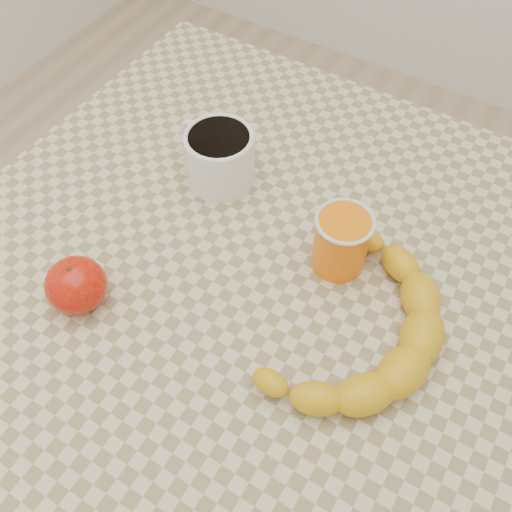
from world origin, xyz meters
The scene contains 6 objects.
ground centered at (0.00, 0.00, 0.00)m, with size 3.00×3.00×0.00m, color tan.
table centered at (0.00, 0.00, 0.66)m, with size 0.80×0.80×0.75m.
coffee_mug centered at (-0.12, 0.10, 0.79)m, with size 0.14×0.12×0.08m.
orange_juice_glass centered at (0.09, 0.06, 0.79)m, with size 0.07×0.07×0.08m.
apple centered at (-0.15, -0.15, 0.78)m, with size 0.08×0.08×0.07m.
banana centered at (0.15, -0.03, 0.77)m, with size 0.27×0.34×0.05m, color gold, non-canonical shape.
Camera 1 is at (0.21, -0.35, 1.34)m, focal length 40.00 mm.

